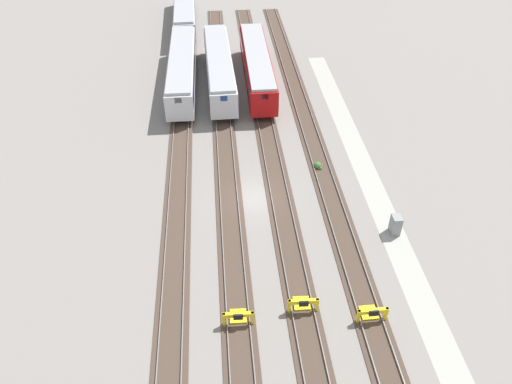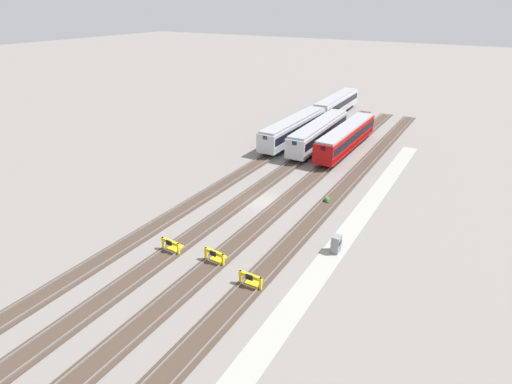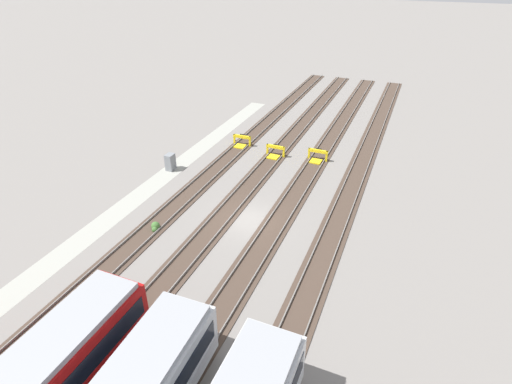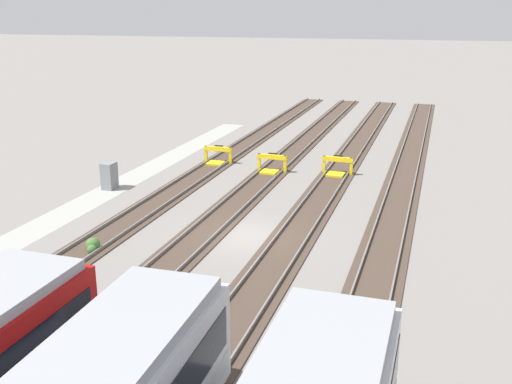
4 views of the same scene
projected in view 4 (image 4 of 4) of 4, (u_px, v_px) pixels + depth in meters
The scene contains 11 objects.
ground_plane at pixel (247, 236), 28.41m from camera, with size 400.00×400.00×0.00m, color gray.
service_walkway at pixel (62, 215), 31.31m from camera, with size 54.00×2.00×0.01m, color #9E9E93.
rail_track_nearest at pixel (128, 222), 30.21m from camera, with size 90.00×2.23×0.21m.
rail_track_near_inner at pixel (206, 231), 29.00m from camera, with size 90.00×2.24×0.21m.
rail_track_middle at pixel (291, 240), 27.79m from camera, with size 90.00×2.24×0.21m.
rail_track_far_inner at pixel (384, 251), 26.58m from camera, with size 90.00×2.23×0.21m.
bumper_stop_nearest_track at pixel (217, 157), 41.62m from camera, with size 1.36×2.00×1.22m.
bumper_stop_near_inner_track at pixel (271, 165), 39.38m from camera, with size 1.37×2.01×1.22m.
bumper_stop_middle_track at pixel (337, 167), 38.76m from camera, with size 1.37×2.01×1.22m.
electrical_cabinet at pixel (109, 176), 35.71m from camera, with size 0.90×0.73×1.60m.
weed_clump at pixel (93, 246), 26.62m from camera, with size 0.92×0.70×0.64m.
Camera 4 is at (25.23, 8.29, 10.31)m, focal length 42.00 mm.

